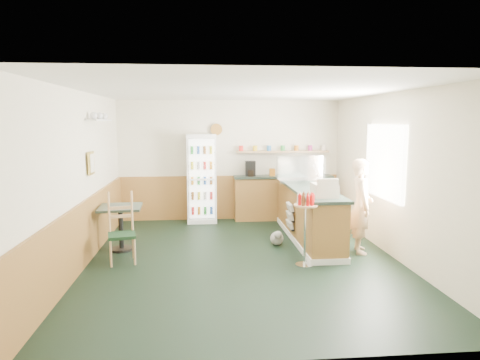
{
  "coord_description": "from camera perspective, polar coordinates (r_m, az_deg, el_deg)",
  "views": [
    {
      "loc": [
        -0.64,
        -6.69,
        2.23
      ],
      "look_at": [
        0.02,
        0.6,
        1.22
      ],
      "focal_mm": 32.0,
      "sensor_mm": 36.0,
      "label": 1
    }
  ],
  "objects": [
    {
      "name": "ground",
      "position": [
        7.08,
        0.3,
        -10.54
      ],
      "size": [
        6.0,
        6.0,
        0.0
      ],
      "primitive_type": "plane",
      "color": "black",
      "rests_on": "ground"
    },
    {
      "name": "back_counter",
      "position": [
        9.81,
        5.66,
        -2.1
      ],
      "size": [
        2.24,
        0.42,
        1.69
      ],
      "color": "#A87336",
      "rests_on": "ground"
    },
    {
      "name": "display_case",
      "position": [
        8.73,
        8.04,
        1.44
      ],
      "size": [
        0.92,
        0.48,
        0.52
      ],
      "color": "silver",
      "rests_on": "service_counter"
    },
    {
      "name": "cash_register",
      "position": [
        7.1,
        11.19,
        -1.33
      ],
      "size": [
        0.38,
        0.4,
        0.22
      ],
      "primitive_type": "cube",
      "rotation": [
        0.0,
        0.0,
        0.01
      ],
      "color": "beige",
      "rests_on": "service_counter"
    },
    {
      "name": "condiment_stand",
      "position": [
        6.67,
        8.72,
        -4.86
      ],
      "size": [
        0.36,
        0.36,
        1.13
      ],
      "rotation": [
        0.0,
        0.0,
        -0.27
      ],
      "color": "silver",
      "rests_on": "ground"
    },
    {
      "name": "drinks_fridge",
      "position": [
        9.51,
        -5.13,
        0.21
      ],
      "size": [
        0.64,
        0.54,
        1.95
      ],
      "color": "white",
      "rests_on": "ground"
    },
    {
      "name": "shopkeeper",
      "position": [
        7.55,
        15.86,
        -3.36
      ],
      "size": [
        0.48,
        0.6,
        1.61
      ],
      "primitive_type": "imported",
      "rotation": [
        0.0,
        0.0,
        1.39
      ],
      "color": "tan",
      "rests_on": "ground"
    },
    {
      "name": "cafe_chair",
      "position": [
        7.11,
        -15.4,
        -5.86
      ],
      "size": [
        0.49,
        0.49,
        1.12
      ],
      "rotation": [
        0.0,
        0.0,
        0.21
      ],
      "color": "black",
      "rests_on": "ground"
    },
    {
      "name": "service_counter",
      "position": [
        8.21,
        9.03,
        -4.73
      ],
      "size": [
        0.68,
        3.01,
        1.01
      ],
      "color": "#A87336",
      "rests_on": "ground"
    },
    {
      "name": "dog_doorstop",
      "position": [
        7.84,
        4.97,
        -7.7
      ],
      "size": [
        0.24,
        0.31,
        0.29
      ],
      "rotation": [
        0.0,
        0.0,
        0.22
      ],
      "color": "gray",
      "rests_on": "ground"
    },
    {
      "name": "newspaper_rack",
      "position": [
        8.06,
        6.69,
        -4.82
      ],
      "size": [
        0.09,
        0.41,
        0.49
      ],
      "color": "black",
      "rests_on": "ground"
    },
    {
      "name": "room_envelope",
      "position": [
        7.46,
        -1.97,
        2.39
      ],
      "size": [
        5.04,
        6.02,
        2.72
      ],
      "color": "beige",
      "rests_on": "ground"
    },
    {
      "name": "cafe_table",
      "position": [
        7.71,
        -15.63,
        -5.07
      ],
      "size": [
        0.75,
        0.75,
        0.78
      ],
      "rotation": [
        0.0,
        0.0,
        0.06
      ],
      "color": "black",
      "rests_on": "ground"
    }
  ]
}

